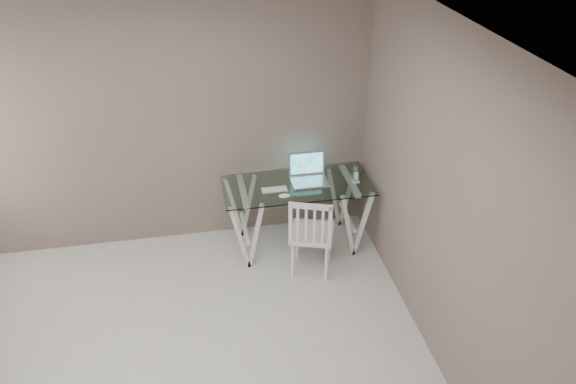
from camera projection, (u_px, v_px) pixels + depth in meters
name	position (u px, v px, depth m)	size (l,w,h in m)	color
room	(156.00, 216.00, 3.41)	(4.50, 4.52, 2.71)	beige
desk	(297.00, 214.00, 5.83)	(1.50, 0.70, 0.75)	silver
chair	(311.00, 233.00, 5.36)	(0.52, 0.52, 0.89)	white
laptop	(308.00, 174.00, 5.69)	(0.37, 0.30, 0.26)	silver
keyboard	(274.00, 190.00, 5.54)	(0.27, 0.12, 0.01)	silver
mouse	(284.00, 196.00, 5.42)	(0.12, 0.07, 0.04)	white
phone_dock	(356.00, 179.00, 5.67)	(0.06, 0.06, 0.12)	white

